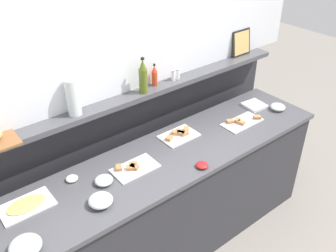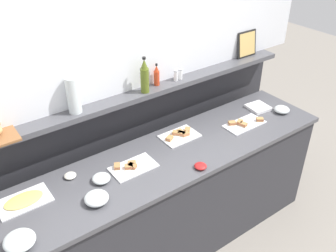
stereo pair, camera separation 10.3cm
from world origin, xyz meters
The scene contains 21 objects.
ground_plane centered at (0.00, 0.60, 0.00)m, with size 12.00×12.00×0.00m, color gray.
buffet_counter centered at (0.00, 0.00, 0.47)m, with size 2.73×0.63×0.94m.
back_ledge_unit centered at (0.00, 0.49, 0.66)m, with size 3.01×0.22×1.26m.
upper_wall_panel centered at (0.00, 0.52, 1.93)m, with size 3.61×0.08×1.34m, color white.
sandwich_platter_front centered at (-0.24, 0.03, 0.95)m, with size 0.31×0.18×0.04m.
sandwich_platter_rear centered at (0.26, 0.15, 0.95)m, with size 0.29×0.20×0.04m.
sandwich_platter_side centered at (0.78, -0.02, 0.95)m, with size 0.34×0.17×0.04m.
cold_cuts_platter centered at (-0.94, 0.13, 0.95)m, with size 0.31×0.20×0.02m.
glass_bowl_large centered at (1.19, -0.07, 0.96)m, with size 0.13×0.13×0.05m.
glass_bowl_medium centered at (-0.47, 0.03, 0.96)m, with size 0.12×0.12×0.05m.
glass_bowl_small centered at (-0.58, -0.13, 0.97)m, with size 0.15×0.15×0.06m.
glass_bowl_extra centered at (-1.06, -0.18, 0.97)m, with size 0.17×0.17×0.07m.
condiment_bowl_dark centered at (-0.62, 0.18, 0.95)m, with size 0.08×0.08×0.03m, color silver.
condiment_bowl_cream centered at (0.14, -0.24, 0.95)m, with size 0.09×0.09×0.03m, color red.
napkin_stack centered at (1.07, 0.09, 0.95)m, with size 0.17×0.17×0.02m, color white.
olive_oil_bottle centered at (0.11, 0.39, 1.39)m, with size 0.06×0.06×0.28m.
hot_sauce_bottle centered at (0.25, 0.44, 1.34)m, with size 0.04×0.04×0.18m.
salt_shaker centered at (0.42, 0.42, 1.31)m, with size 0.03×0.03×0.09m.
pepper_shaker centered at (0.46, 0.42, 1.31)m, with size 0.03×0.03×0.09m.
framed_picture centered at (1.24, 0.45, 1.38)m, with size 0.22×0.05×0.23m.
water_carafe centered at (-0.43, 0.42, 1.39)m, with size 0.09×0.09×0.26m, color silver.
Camera 1 is at (-1.29, -1.66, 2.53)m, focal length 39.72 mm.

